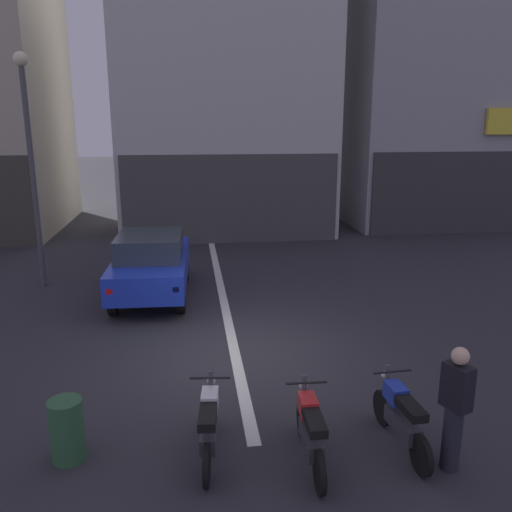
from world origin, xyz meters
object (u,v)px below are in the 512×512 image
car_blue_crossing_near (151,263)px  motorcycle_blue_row_centre (401,416)px  motorcycle_red_row_left_mid (310,430)px  trash_bin (67,430)px  motorcycle_white_row_leftmost (209,424)px  person_by_motorcycles (455,408)px  street_lamp (30,147)px

car_blue_crossing_near → motorcycle_blue_row_centre: 7.86m
motorcycle_red_row_left_mid → motorcycle_blue_row_centre: bearing=7.1°
car_blue_crossing_near → trash_bin: bearing=-96.0°
trash_bin → motorcycle_white_row_leftmost: bearing=-4.7°
motorcycle_white_row_leftmost → trash_bin: bearing=175.3°
motorcycle_red_row_left_mid → trash_bin: bearing=171.7°
person_by_motorcycles → street_lamp: bearing=129.5°
person_by_motorcycles → trash_bin: bearing=170.4°
street_lamp → motorcycle_white_row_leftmost: (4.12, -8.01, -3.24)m
motorcycle_white_row_leftmost → motorcycle_red_row_left_mid: bearing=-13.4°
motorcycle_red_row_left_mid → motorcycle_blue_row_centre: (1.29, 0.16, 0.00)m
trash_bin → motorcycle_blue_row_centre: bearing=-3.8°
motorcycle_white_row_leftmost → motorcycle_red_row_left_mid: (1.29, -0.31, 0.00)m
motorcycle_white_row_leftmost → person_by_motorcycles: 3.13m
car_blue_crossing_near → person_by_motorcycles: 8.53m
car_blue_crossing_near → motorcycle_white_row_leftmost: (1.15, -6.76, -0.43)m
street_lamp → motorcycle_blue_row_centre: street_lamp is taller
motorcycle_white_row_leftmost → car_blue_crossing_near: bearing=99.6°
motorcycle_white_row_leftmost → motorcycle_blue_row_centre: (2.58, -0.15, 0.00)m
motorcycle_red_row_left_mid → motorcycle_white_row_leftmost: bearing=166.6°
car_blue_crossing_near → motorcycle_white_row_leftmost: 6.87m
street_lamp → motorcycle_white_row_leftmost: street_lamp is taller
street_lamp → motorcycle_red_row_left_mid: size_ratio=3.58×
car_blue_crossing_near → street_lamp: 4.28m
trash_bin → car_blue_crossing_near: bearing=84.0°
motorcycle_red_row_left_mid → person_by_motorcycles: size_ratio=1.00×
car_blue_crossing_near → trash_bin: car_blue_crossing_near is taller
motorcycle_blue_row_centre → trash_bin: 4.43m
street_lamp → trash_bin: (2.28, -7.86, -3.27)m
motorcycle_red_row_left_mid → car_blue_crossing_near: bearing=109.0°
motorcycle_blue_row_centre → trash_bin: size_ratio=1.97×
car_blue_crossing_near → motorcycle_white_row_leftmost: bearing=-80.4°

